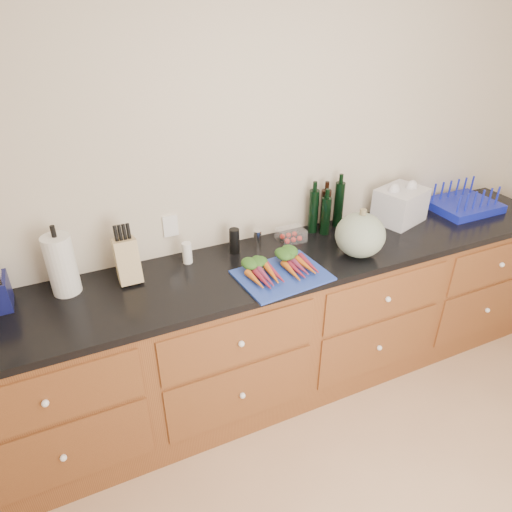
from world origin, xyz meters
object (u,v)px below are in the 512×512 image
cutting_board (282,275)px  paper_towel (62,265)px  carrots (278,267)px  knife_block (127,261)px  tomato_box (291,235)px  dish_rack (463,203)px  squash (360,235)px

cutting_board → paper_towel: size_ratio=1.49×
carrots → knife_block: knife_block is taller
tomato_box → dish_rack: dish_rack is taller
cutting_board → tomato_box: size_ratio=2.94×
cutting_board → tomato_box: tomato_box is taller
knife_block → carrots: bearing=-19.6°
paper_towel → squash: bearing=-11.1°
paper_towel → dish_rack: size_ratio=0.71×
squash → dish_rack: 1.04m
cutting_board → paper_towel: paper_towel is taller
carrots → squash: squash is taller
knife_block → dish_rack: size_ratio=0.52×
tomato_box → knife_block: bearing=-178.2°
squash → dish_rack: squash is taller
squash → dish_rack: size_ratio=0.64×
squash → dish_rack: bearing=12.1°
carrots → dish_rack: size_ratio=0.87×
cutting_board → dish_rack: bearing=9.1°
tomato_box → squash: bearing=-49.5°
carrots → dish_rack: 1.52m
carrots → paper_towel: 1.07m
squash → carrots: bearing=177.8°
cutting_board → squash: (0.49, 0.02, 0.12)m
knife_block → dish_rack: 2.23m
knife_block → cutting_board: bearing=-22.5°
squash → tomato_box: (-0.26, 0.31, -0.09)m
cutting_board → paper_towel: 1.08m
paper_towel → knife_block: size_ratio=1.35×
carrots → paper_towel: paper_towel is taller
carrots → paper_towel: bearing=164.9°
tomato_box → paper_towel: bearing=-179.5°
paper_towel → dish_rack: (2.53, -0.08, -0.11)m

